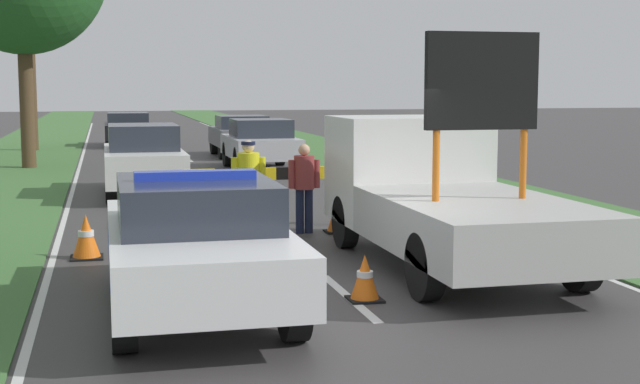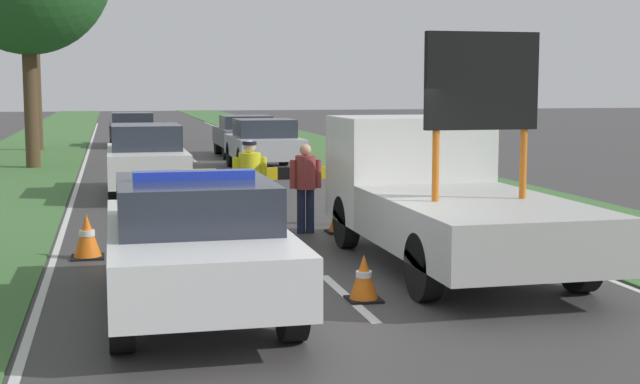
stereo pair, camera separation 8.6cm
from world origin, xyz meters
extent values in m
plane|color=#3D3A3A|center=(0.00, 0.00, 0.00)|extent=(160.00, 160.00, 0.00)
cube|color=silver|center=(0.00, -0.13, 0.00)|extent=(0.12, 2.47, 0.01)
cube|color=silver|center=(0.00, 6.83, 0.00)|extent=(0.12, 2.47, 0.01)
cube|color=silver|center=(0.00, 13.79, 0.00)|extent=(0.12, 2.47, 0.01)
cube|color=silver|center=(0.00, 20.76, 0.00)|extent=(0.12, 2.47, 0.01)
cube|color=silver|center=(0.00, 27.72, 0.00)|extent=(0.12, 2.47, 0.01)
cube|color=silver|center=(0.00, 34.68, 0.00)|extent=(0.12, 2.47, 0.01)
cube|color=silver|center=(0.00, 41.65, 0.00)|extent=(0.12, 2.47, 0.01)
cube|color=silver|center=(0.00, 48.61, 0.00)|extent=(0.12, 2.47, 0.01)
cube|color=silver|center=(-3.60, 18.08, 0.00)|extent=(0.10, 66.76, 0.01)
cube|color=silver|center=(3.60, 18.08, 0.00)|extent=(0.10, 66.76, 0.01)
cube|color=#427038|center=(-5.66, 20.00, 0.01)|extent=(3.92, 120.00, 0.03)
cube|color=#427038|center=(5.66, 20.00, 0.01)|extent=(3.92, 120.00, 0.03)
cube|color=white|center=(-1.85, -0.35, 0.70)|extent=(1.89, 4.64, 0.61)
cube|color=#282D38|center=(-1.85, -0.49, 1.26)|extent=(1.67, 2.13, 0.51)
cylinder|color=black|center=(-2.68, 1.09, 0.40)|extent=(0.24, 0.79, 0.79)
cylinder|color=black|center=(-1.02, 1.09, 0.40)|extent=(0.24, 0.79, 0.79)
cylinder|color=black|center=(-2.68, -1.79, 0.40)|extent=(0.24, 0.79, 0.79)
cylinder|color=black|center=(-1.02, -1.79, 0.40)|extent=(0.24, 0.79, 0.79)
cube|color=#1E38C6|center=(-1.85, -0.49, 1.56)|extent=(1.33, 0.24, 0.10)
cube|color=#193399|center=(-1.85, -0.35, 0.73)|extent=(1.90, 3.80, 0.10)
cube|color=black|center=(-1.85, 2.01, 0.64)|extent=(1.04, 0.08, 0.36)
cube|color=white|center=(1.85, 3.07, 1.23)|extent=(2.27, 1.77, 1.64)
cube|color=#232833|center=(1.85, 3.94, 1.53)|extent=(1.93, 0.04, 0.72)
cube|color=#B2B2AD|center=(1.85, 0.26, 0.75)|extent=(2.27, 3.86, 0.67)
cylinder|color=#D16619|center=(1.25, 0.26, 1.53)|extent=(0.09, 0.09, 0.90)
cylinder|color=#D16619|center=(2.45, 0.26, 1.53)|extent=(0.09, 0.09, 0.90)
cube|color=black|center=(1.85, 0.26, 2.60)|extent=(1.50, 0.12, 1.23)
cylinder|color=black|center=(0.84, 3.07, 0.41)|extent=(0.24, 0.82, 0.82)
cylinder|color=black|center=(2.87, 3.07, 0.41)|extent=(0.24, 0.82, 0.82)
cylinder|color=black|center=(0.84, -0.52, 0.41)|extent=(0.24, 0.82, 0.82)
cylinder|color=black|center=(2.87, -0.52, 0.41)|extent=(0.24, 0.82, 0.82)
cylinder|color=black|center=(-1.17, 5.23, 0.44)|extent=(0.07, 0.07, 0.87)
cylinder|color=black|center=(1.44, 5.23, 0.44)|extent=(0.07, 0.07, 0.87)
cube|color=yellow|center=(-1.22, 5.23, 0.98)|extent=(0.54, 0.08, 0.22)
cube|color=black|center=(-0.68, 5.23, 0.98)|extent=(0.54, 0.08, 0.22)
cube|color=yellow|center=(-0.14, 5.23, 0.98)|extent=(0.54, 0.08, 0.22)
cube|color=black|center=(0.41, 5.23, 0.98)|extent=(0.54, 0.08, 0.22)
cube|color=yellow|center=(0.95, 5.23, 0.98)|extent=(0.54, 0.08, 0.22)
cube|color=black|center=(1.49, 5.23, 0.98)|extent=(0.54, 0.08, 0.22)
cylinder|color=#191E38|center=(-0.56, 4.47, 0.41)|extent=(0.15, 0.15, 0.81)
cylinder|color=#191E38|center=(-0.39, 4.47, 0.41)|extent=(0.15, 0.15, 0.81)
cylinder|color=yellow|center=(-0.48, 4.47, 1.11)|extent=(0.37, 0.37, 0.61)
cylinder|color=yellow|center=(-0.71, 4.47, 1.08)|extent=(0.12, 0.12, 0.52)
cylinder|color=yellow|center=(-0.24, 4.47, 1.08)|extent=(0.12, 0.12, 0.52)
sphere|color=beige|center=(-0.48, 4.47, 1.52)|extent=(0.21, 0.21, 0.21)
cylinder|color=#141933|center=(-0.48, 4.47, 1.58)|extent=(0.24, 0.24, 0.05)
cylinder|color=#191E38|center=(0.43, 4.57, 0.38)|extent=(0.14, 0.14, 0.77)
cylinder|color=#191E38|center=(0.59, 4.57, 0.38)|extent=(0.14, 0.14, 0.77)
cylinder|color=maroon|center=(0.51, 4.57, 1.06)|extent=(0.35, 0.35, 0.58)
cylinder|color=maroon|center=(0.29, 4.57, 1.03)|extent=(0.12, 0.12, 0.49)
cylinder|color=maroon|center=(0.73, 4.57, 1.03)|extent=(0.12, 0.12, 0.49)
sphere|color=tan|center=(0.51, 4.57, 1.44)|extent=(0.20, 0.20, 0.20)
cube|color=black|center=(1.09, 4.49, 0.01)|extent=(0.44, 0.44, 0.03)
cone|color=orange|center=(1.09, 4.49, 0.32)|extent=(0.37, 0.37, 0.57)
cylinder|color=white|center=(1.09, 4.49, 0.35)|extent=(0.21, 0.21, 0.08)
cube|color=black|center=(0.14, -0.35, 0.01)|extent=(0.40, 0.40, 0.03)
cone|color=orange|center=(0.14, -0.35, 0.29)|extent=(0.34, 0.34, 0.53)
cylinder|color=white|center=(0.14, -0.35, 0.32)|extent=(0.19, 0.19, 0.07)
cube|color=black|center=(2.73, 4.41, 0.01)|extent=(0.46, 0.46, 0.03)
cone|color=orange|center=(2.73, 4.41, 0.34)|extent=(0.39, 0.39, 0.61)
cylinder|color=white|center=(2.73, 4.41, 0.37)|extent=(0.22, 0.22, 0.09)
cube|color=black|center=(-3.12, 3.10, 0.01)|extent=(0.48, 0.48, 0.03)
cone|color=orange|center=(-3.12, 3.10, 0.34)|extent=(0.41, 0.41, 0.63)
cylinder|color=white|center=(-3.12, 3.10, 0.38)|extent=(0.23, 0.23, 0.09)
cube|color=silver|center=(-1.95, 10.74, 0.72)|extent=(1.75, 4.55, 0.72)
cube|color=#282D38|center=(-1.95, 10.60, 1.36)|extent=(1.54, 2.09, 0.57)
cylinder|color=black|center=(-2.71, 12.15, 0.36)|extent=(0.24, 0.71, 0.71)
cylinder|color=black|center=(-1.20, 12.15, 0.36)|extent=(0.24, 0.71, 0.71)
cylinder|color=black|center=(-2.71, 9.33, 0.36)|extent=(0.24, 0.71, 0.71)
cylinder|color=black|center=(-1.20, 9.33, 0.36)|extent=(0.24, 0.71, 0.71)
cube|color=#B2B2B7|center=(1.77, 16.31, 0.69)|extent=(1.92, 3.97, 0.61)
cube|color=#282D38|center=(1.77, 16.19, 1.26)|extent=(1.69, 1.83, 0.54)
cylinder|color=black|center=(0.93, 17.54, 0.39)|extent=(0.24, 0.78, 0.78)
cylinder|color=black|center=(2.61, 17.54, 0.39)|extent=(0.24, 0.78, 0.78)
cylinder|color=black|center=(0.93, 15.07, 0.39)|extent=(0.24, 0.78, 0.78)
cylinder|color=black|center=(2.61, 15.07, 0.39)|extent=(0.24, 0.78, 0.78)
cube|color=slate|center=(1.98, 21.55, 0.70)|extent=(1.93, 3.99, 0.61)
cube|color=#282D38|center=(1.98, 21.43, 1.24)|extent=(1.70, 1.84, 0.45)
cylinder|color=black|center=(1.14, 22.79, 0.39)|extent=(0.24, 0.79, 0.79)
cylinder|color=black|center=(2.83, 22.79, 0.39)|extent=(0.24, 0.79, 0.79)
cylinder|color=black|center=(1.14, 20.32, 0.39)|extent=(0.24, 0.79, 0.79)
cylinder|color=black|center=(2.83, 20.32, 0.39)|extent=(0.24, 0.79, 0.79)
cube|color=black|center=(-1.85, 28.00, 0.64)|extent=(1.89, 4.04, 0.60)
cube|color=#282D38|center=(-1.85, 27.88, 1.17)|extent=(1.66, 1.86, 0.46)
cylinder|color=black|center=(-2.67, 29.26, 0.34)|extent=(0.24, 0.67, 0.67)
cylinder|color=black|center=(-1.03, 29.26, 0.34)|extent=(0.24, 0.67, 0.67)
cylinder|color=black|center=(-2.67, 26.75, 0.34)|extent=(0.24, 0.67, 0.67)
cylinder|color=black|center=(-1.03, 26.75, 0.34)|extent=(0.24, 0.67, 0.67)
cylinder|color=#4C3823|center=(-5.50, 26.00, 2.24)|extent=(0.36, 0.36, 4.47)
ellipsoid|color=#1E471E|center=(-5.50, 26.00, 5.53)|extent=(2.82, 2.82, 2.96)
cylinder|color=#4C3823|center=(-5.09, 18.31, 2.11)|extent=(0.43, 0.43, 4.23)
camera|label=1|loc=(-2.81, -10.29, 2.55)|focal=50.00mm
camera|label=2|loc=(-2.73, -10.31, 2.55)|focal=50.00mm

